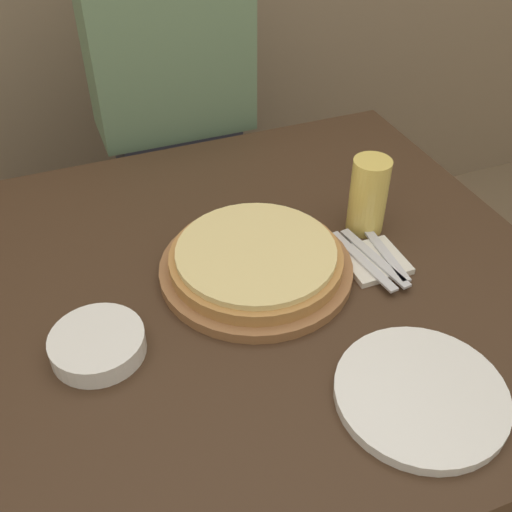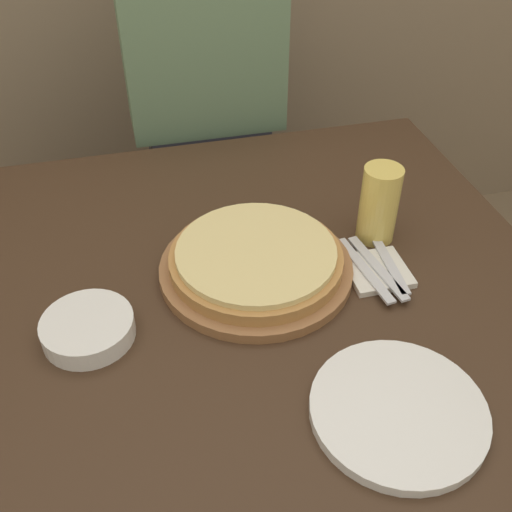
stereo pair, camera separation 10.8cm
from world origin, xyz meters
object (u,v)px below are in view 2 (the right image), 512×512
object	(u,v)px
side_bowl	(88,328)
diner_person	(207,137)
dinner_plate	(398,411)
beer_glass	(379,201)
dinner_knife	(377,267)
spoon	(390,265)
pizza_on_board	(256,262)
fork	(365,270)

from	to	relation	value
side_bowl	diner_person	bearing A→B (deg)	66.06
diner_person	dinner_plate	bearing A→B (deg)	-84.39
beer_glass	dinner_plate	size ratio (longest dim) A/B	0.61
beer_glass	dinner_knife	bearing A→B (deg)	-110.14
spoon	pizza_on_board	bearing A→B (deg)	166.98
side_bowl	fork	bearing A→B (deg)	3.59
beer_glass	dinner_knife	world-z (taller)	beer_glass
fork	diner_person	size ratio (longest dim) A/B	0.14
beer_glass	side_bowl	bearing A→B (deg)	-166.32
dinner_knife	diner_person	bearing A→B (deg)	105.05
pizza_on_board	diner_person	distance (m)	0.66
side_bowl	pizza_on_board	bearing A→B (deg)	15.92
beer_glass	diner_person	size ratio (longest dim) A/B	0.12
beer_glass	fork	xyz separation A→B (m)	(-0.06, -0.10, -0.07)
beer_glass	dinner_knife	xyz separation A→B (m)	(-0.04, -0.10, -0.07)
beer_glass	diner_person	world-z (taller)	diner_person
dinner_plate	diner_person	bearing A→B (deg)	95.61
side_bowl	spoon	xyz separation A→B (m)	(0.54, 0.03, -0.00)
beer_glass	fork	world-z (taller)	beer_glass
dinner_plate	spoon	distance (m)	0.32
fork	dinner_knife	xyz separation A→B (m)	(0.02, 0.00, 0.00)
spoon	diner_person	distance (m)	0.74
fork	dinner_knife	bearing A→B (deg)	0.00
pizza_on_board	spoon	distance (m)	0.25
pizza_on_board	beer_glass	world-z (taller)	beer_glass
pizza_on_board	beer_glass	bearing A→B (deg)	10.94
pizza_on_board	beer_glass	size ratio (longest dim) A/B	2.28
beer_glass	dinner_plate	xyz separation A→B (m)	(-0.13, -0.40, -0.08)
side_bowl	spoon	distance (m)	0.54
dinner_plate	fork	xyz separation A→B (m)	(0.07, 0.30, 0.01)
beer_glass	dinner_plate	distance (m)	0.43
pizza_on_board	dinner_plate	size ratio (longest dim) A/B	1.38
pizza_on_board	side_bowl	distance (m)	0.32
side_bowl	fork	world-z (taller)	side_bowl
pizza_on_board	dinner_knife	world-z (taller)	pizza_on_board
fork	spoon	size ratio (longest dim) A/B	1.18
dinner_knife	side_bowl	bearing A→B (deg)	-176.59
dinner_knife	diner_person	xyz separation A→B (m)	(-0.19, 0.71, -0.08)
pizza_on_board	spoon	xyz separation A→B (m)	(0.24, -0.06, -0.01)
diner_person	spoon	bearing A→B (deg)	-73.08
spoon	diner_person	world-z (taller)	diner_person
fork	dinner_knife	size ratio (longest dim) A/B	1.00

